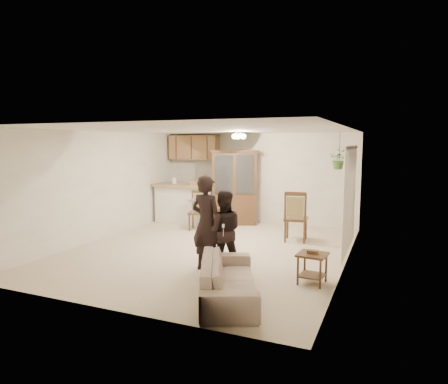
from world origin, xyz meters
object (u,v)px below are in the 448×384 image
at_px(chair_bar, 198,219).
at_px(chair_hutch_left, 223,213).
at_px(adult, 207,220).
at_px(child, 223,233).
at_px(side_table, 312,268).
at_px(china_hutch, 234,188).
at_px(chair_hutch_right, 296,227).
at_px(sofa, 228,273).

xyz_separation_m(chair_bar, chair_hutch_left, (0.32, 0.88, 0.03)).
distance_m(adult, chair_hutch_left, 4.03).
height_order(child, side_table, child).
bearing_deg(china_hutch, child, -94.55).
xyz_separation_m(china_hutch, chair_bar, (-0.59, -1.05, -0.73)).
relative_size(child, chair_hutch_right, 1.16).
relative_size(china_hutch, chair_bar, 2.04).
bearing_deg(china_hutch, chair_hutch_left, -170.33).
distance_m(adult, chair_bar, 3.37).
xyz_separation_m(adult, chair_hutch_left, (-1.30, 3.77, -0.59)).
relative_size(side_table, chair_bar, 0.54).
relative_size(side_table, chair_hutch_right, 0.47).
xyz_separation_m(adult, chair_hutch_right, (0.97, 2.70, -0.57)).
relative_size(sofa, chair_hutch_right, 1.62).
relative_size(chair_bar, chair_hutch_left, 0.92).
bearing_deg(side_table, chair_bar, 140.61).
bearing_deg(adult, side_table, -167.36).
xyz_separation_m(side_table, chair_bar, (-3.46, 2.84, 0.03)).
relative_size(child, china_hutch, 0.66).
height_order(sofa, chair_hutch_left, chair_hutch_left).
distance_m(child, chair_hutch_left, 4.00).
bearing_deg(chair_bar, chair_hutch_left, 57.03).
bearing_deg(sofa, chair_hutch_left, 0.56).
bearing_deg(sofa, adult, 15.99).
bearing_deg(sofa, china_hutch, -2.77).
bearing_deg(chair_bar, sofa, -70.70).
distance_m(sofa, child, 1.28).
bearing_deg(chair_hutch_right, side_table, 101.14).
relative_size(china_hutch, side_table, 3.76).
bearing_deg(adult, sofa, 140.58).
distance_m(adult, side_table, 1.95).
bearing_deg(chair_bar, child, -68.67).
relative_size(child, chair_hutch_left, 1.23).
bearing_deg(chair_bar, china_hutch, 48.10).
bearing_deg(chair_hutch_left, chair_hutch_right, 22.19).
xyz_separation_m(sofa, side_table, (1.01, 1.05, -0.11)).
distance_m(side_table, chair_hutch_left, 4.87).
bearing_deg(chair_bar, adult, -73.54).
bearing_deg(side_table, china_hutch, 126.45).
relative_size(sofa, adult, 1.04).
xyz_separation_m(side_table, chair_hutch_left, (-3.14, 3.73, 0.05)).
distance_m(adult, china_hutch, 4.08).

